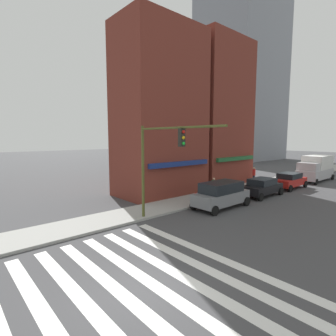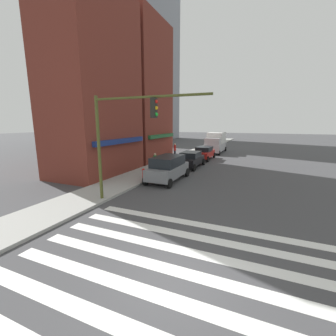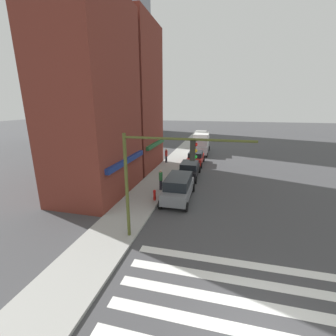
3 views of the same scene
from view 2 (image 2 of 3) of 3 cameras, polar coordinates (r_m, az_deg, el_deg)
name	(u,v)px [view 2 (image 2 of 3)]	position (r m, az deg, el deg)	size (l,w,h in m)	color
ground_plane	(171,283)	(7.20, 0.70, -27.25)	(200.00, 200.00, 0.00)	#424244
sidewalk_left	(4,231)	(11.82, -36.22, -12.88)	(120.00, 3.00, 0.15)	#9E9E99
crosswalk_stripes	(171,283)	(7.20, 0.70, -27.23)	(8.50, 10.80, 0.01)	silver
storefront_row	(121,91)	(24.15, -11.97, 18.69)	(15.66, 5.30, 15.64)	maroon
tower_distant	(141,36)	(66.98, -6.89, 30.26)	(18.84, 14.33, 52.39)	gray
traffic_signal	(122,129)	(12.19, -11.50, 9.71)	(0.32, 6.43, 5.93)	#474C1E
suv_grey	(168,168)	(17.65, 0.00, 0.10)	(4.71, 2.12, 1.94)	slate
sedan_black	(191,159)	(23.11, 5.78, 2.27)	(4.43, 2.02, 1.59)	black
sedan_red	(204,153)	(28.31, 9.14, 3.86)	(4.41, 2.02, 1.59)	#B21E19
box_truck_silver	(216,142)	(34.99, 12.03, 6.41)	(6.24, 2.42, 3.04)	#B7B7BC
pedestrian_green_top	(155,163)	(19.63, -3.30, 1.36)	(0.32, 0.32, 1.77)	#23232D
pedestrian_red_jacket	(175,150)	(28.83, 1.75, 4.60)	(0.32, 0.32, 1.77)	#23232D
fire_hydrant	(144,173)	(17.69, -6.22, -1.33)	(0.24, 0.24, 0.84)	red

